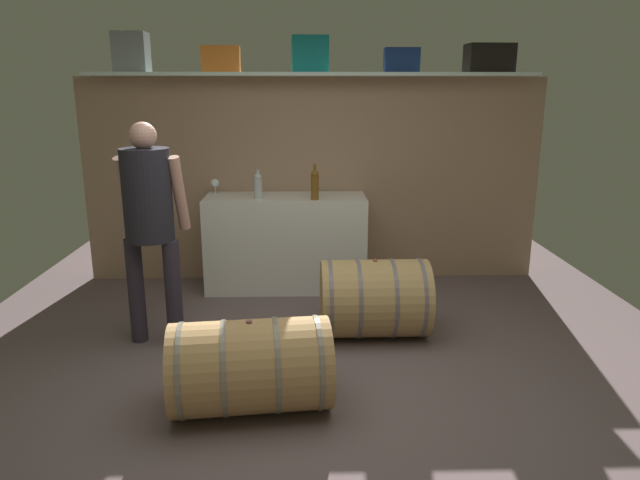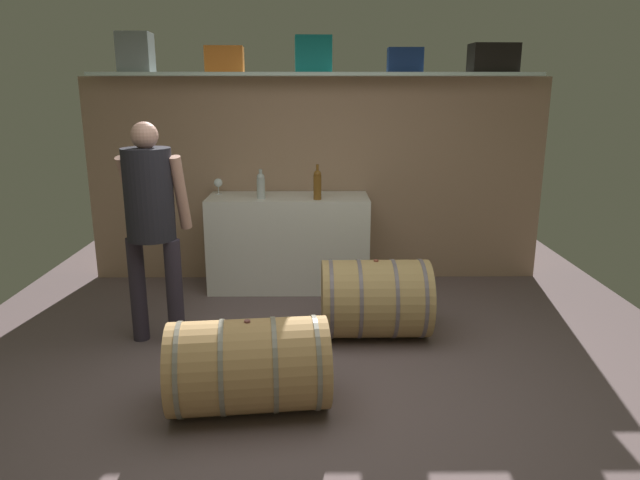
# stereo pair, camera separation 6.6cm
# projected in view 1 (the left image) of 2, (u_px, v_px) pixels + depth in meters

# --- Properties ---
(ground_plane) EXTENTS (5.71, 8.11, 0.02)m
(ground_plane) POSITION_uv_depth(u_px,v_px,m) (317.00, 355.00, 4.23)
(ground_plane) COLOR #655355
(back_wall_panel) EXTENTS (4.51, 0.10, 2.00)m
(back_wall_panel) POSITION_uv_depth(u_px,v_px,m) (313.00, 180.00, 5.75)
(back_wall_panel) COLOR #A38065
(back_wall_panel) RESTS_ON ground
(high_shelf_board) EXTENTS (4.15, 0.40, 0.03)m
(high_shelf_board) POSITION_uv_depth(u_px,v_px,m) (313.00, 74.00, 5.35)
(high_shelf_board) COLOR silver
(high_shelf_board) RESTS_ON back_wall_panel
(toolcase_grey) EXTENTS (0.31, 0.28, 0.35)m
(toolcase_grey) POSITION_uv_depth(u_px,v_px,m) (131.00, 52.00, 5.26)
(toolcase_grey) COLOR gray
(toolcase_grey) RESTS_ON high_shelf_board
(toolcase_orange) EXTENTS (0.36, 0.32, 0.23)m
(toolcase_orange) POSITION_uv_depth(u_px,v_px,m) (221.00, 59.00, 5.30)
(toolcase_orange) COLOR orange
(toolcase_orange) RESTS_ON high_shelf_board
(toolcase_teal) EXTENTS (0.35, 0.28, 0.32)m
(toolcase_teal) POSITION_uv_depth(u_px,v_px,m) (310.00, 54.00, 5.31)
(toolcase_teal) COLOR #107A7B
(toolcase_teal) RESTS_ON high_shelf_board
(toolcase_navy) EXTENTS (0.33, 0.20, 0.22)m
(toolcase_navy) POSITION_uv_depth(u_px,v_px,m) (402.00, 60.00, 5.34)
(toolcase_navy) COLOR navy
(toolcase_navy) RESTS_ON high_shelf_board
(toolcase_black) EXTENTS (0.44, 0.27, 0.26)m
(toolcase_black) POSITION_uv_depth(u_px,v_px,m) (489.00, 58.00, 5.36)
(toolcase_black) COLOR black
(toolcase_black) RESTS_ON high_shelf_board
(work_cabinet) EXTENTS (1.52, 0.57, 0.90)m
(work_cabinet) POSITION_uv_depth(u_px,v_px,m) (286.00, 242.00, 5.55)
(work_cabinet) COLOR white
(work_cabinet) RESTS_ON ground
(wine_bottle_clear) EXTENTS (0.08, 0.08, 0.27)m
(wine_bottle_clear) POSITION_uv_depth(u_px,v_px,m) (258.00, 185.00, 5.29)
(wine_bottle_clear) COLOR #B7BFBD
(wine_bottle_clear) RESTS_ON work_cabinet
(wine_bottle_amber) EXTENTS (0.07, 0.07, 0.32)m
(wine_bottle_amber) POSITION_uv_depth(u_px,v_px,m) (315.00, 184.00, 5.24)
(wine_bottle_amber) COLOR brown
(wine_bottle_amber) RESTS_ON work_cabinet
(wine_glass) EXTENTS (0.08, 0.08, 0.15)m
(wine_glass) POSITION_uv_depth(u_px,v_px,m) (215.00, 183.00, 5.52)
(wine_glass) COLOR white
(wine_glass) RESTS_ON work_cabinet
(wine_barrel_near) EXTENTS (1.00, 0.66, 0.57)m
(wine_barrel_near) POSITION_uv_depth(u_px,v_px,m) (251.00, 366.00, 3.42)
(wine_barrel_near) COLOR tan
(wine_barrel_near) RESTS_ON ground
(wine_barrel_far) EXTENTS (0.83, 0.63, 0.62)m
(wine_barrel_far) POSITION_uv_depth(u_px,v_px,m) (374.00, 298.00, 4.48)
(wine_barrel_far) COLOR tan
(wine_barrel_far) RESTS_ON ground
(winemaker_pouring) EXTENTS (0.53, 0.46, 1.66)m
(winemaker_pouring) POSITION_uv_depth(u_px,v_px,m) (149.00, 211.00, 4.18)
(winemaker_pouring) COLOR #332B39
(winemaker_pouring) RESTS_ON ground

